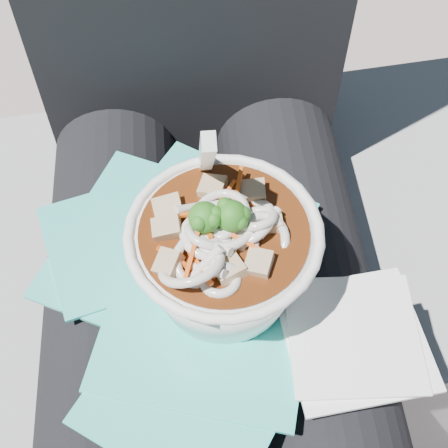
{
  "coord_description": "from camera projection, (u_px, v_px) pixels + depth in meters",
  "views": [
    {
      "loc": [
        -0.01,
        -0.29,
        1.12
      ],
      "look_at": [
        0.01,
        -0.02,
        0.71
      ],
      "focal_mm": 50.0,
      "sensor_mm": 36.0,
      "label": 1
    }
  ],
  "objects": [
    {
      "name": "stone_ledge",
      "position": [
        207.0,
        310.0,
        0.99
      ],
      "size": [
        1.04,
        0.6,
        0.45
      ],
      "primitive_type": "cube",
      "rotation": [
        0.0,
        0.0,
        0.1
      ],
      "color": "gray",
      "rests_on": "ground"
    },
    {
      "name": "lap",
      "position": [
        211.0,
        311.0,
        0.65
      ],
      "size": [
        0.35,
        0.48,
        0.15
      ],
      "color": "black",
      "rests_on": "stone_ledge"
    },
    {
      "name": "ground",
      "position": [
        216.0,
        444.0,
        1.09
      ],
      "size": [
        20.0,
        20.0,
        0.0
      ],
      "primitive_type": "plane",
      "color": "slate",
      "rests_on": "ground"
    },
    {
      "name": "udon_bowl",
      "position": [
        223.0,
        253.0,
        0.53
      ],
      "size": [
        0.2,
        0.2,
        0.2
      ],
      "color": "white",
      "rests_on": "plastic_bag"
    },
    {
      "name": "plastic_bag",
      "position": [
        193.0,
        284.0,
        0.58
      ],
      "size": [
        0.3,
        0.38,
        0.01
      ],
      "color": "#2BB7AA",
      "rests_on": "lap"
    },
    {
      "name": "napkins",
      "position": [
        354.0,
        337.0,
        0.54
      ],
      "size": [
        0.13,
        0.13,
        0.01
      ],
      "color": "white",
      "rests_on": "plastic_bag"
    },
    {
      "name": "person_body",
      "position": [
        204.0,
        225.0,
        0.69
      ],
      "size": [
        0.34,
        0.94,
        1.0
      ],
      "color": "black",
      "rests_on": "ground"
    }
  ]
}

